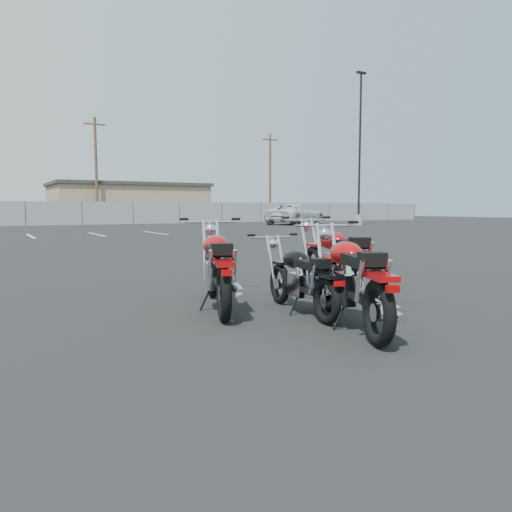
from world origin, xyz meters
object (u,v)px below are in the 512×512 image
motorcycle_front_red (218,268)px  motorcycle_second_black (302,279)px  white_van (296,208)px  motorcycle_third_red (353,280)px  motorcycle_rear_red (339,259)px

motorcycle_front_red → motorcycle_second_black: motorcycle_front_red is taller
motorcycle_front_red → motorcycle_second_black: bearing=-44.5°
white_van → motorcycle_second_black: bearing=120.7°
motorcycle_front_red → motorcycle_second_black: 1.11m
motorcycle_front_red → motorcycle_second_black: size_ratio=1.21×
motorcycle_third_red → motorcycle_second_black: bearing=94.1°
motorcycle_rear_red → motorcycle_third_red: bearing=-124.7°
motorcycle_second_black → white_van: 33.92m
white_van → motorcycle_rear_red: bearing=121.8°
motorcycle_second_black → motorcycle_third_red: 0.90m
motorcycle_front_red → white_van: white_van is taller
motorcycle_second_black → motorcycle_front_red: bearing=135.5°
motorcycle_front_red → motorcycle_rear_red: 2.11m
motorcycle_third_red → motorcycle_front_red: bearing=117.1°
motorcycle_front_red → motorcycle_rear_red: size_ratio=0.99×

